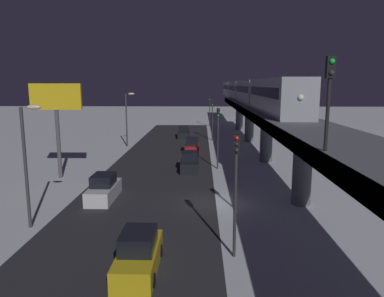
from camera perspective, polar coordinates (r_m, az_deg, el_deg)
name	(u,v)px	position (r m, az deg, el deg)	size (l,w,h in m)	color
ground_plane	(206,203)	(27.64, 2.26, -8.56)	(240.00, 240.00, 0.00)	silver
avenue_asphalt	(143,202)	(27.98, -7.66, -8.40)	(11.00, 105.30, 0.01)	#28282D
elevated_railway	(303,135)	(27.45, 17.03, 1.97)	(5.00, 105.30, 5.98)	slate
subway_train	(244,90)	(65.01, 8.17, 9.04)	(2.94, 74.07, 3.40)	#999EA8
rail_signal	(329,87)	(16.45, 20.79, 9.01)	(0.36, 0.41, 4.00)	black
sedan_yellow	(139,255)	(18.23, -8.39, -16.23)	(1.91, 4.71, 1.97)	gold
sedan_red	(192,147)	(47.25, 0.05, 0.29)	(1.80, 4.56, 1.97)	#A51E1E
sedan_white_2	(104,189)	(29.14, -13.72, -6.22)	(1.80, 4.67, 1.97)	silver
sedan_black	(190,163)	(37.56, -0.33, -2.27)	(1.80, 4.47, 1.97)	black
sedan_black_2	(184,133)	(60.75, -1.32, 2.48)	(1.80, 4.40, 1.97)	black
traffic_light_near	(236,178)	(18.29, 6.88, -4.67)	(0.32, 0.44, 6.40)	#2D2D2D
traffic_light_mid	(218,129)	(37.80, 4.11, 3.01)	(0.32, 0.44, 6.40)	#2D2D2D
traffic_light_far	(212,114)	(57.56, 3.22, 5.45)	(0.32, 0.44, 6.40)	#2D2D2D
traffic_light_distant	(210,106)	(77.37, 2.79, 6.64)	(0.32, 0.44, 6.40)	#2D2D2D
commercial_billboard	(56,106)	(36.10, -20.59, 6.26)	(4.80, 0.36, 8.90)	#4C4C51
street_lamp_near	(28,152)	(23.96, -24.38, -0.48)	(1.35, 0.44, 7.65)	#38383D
street_lamp_far	(128,113)	(52.40, -10.06, 5.53)	(1.35, 0.44, 7.65)	#38383D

